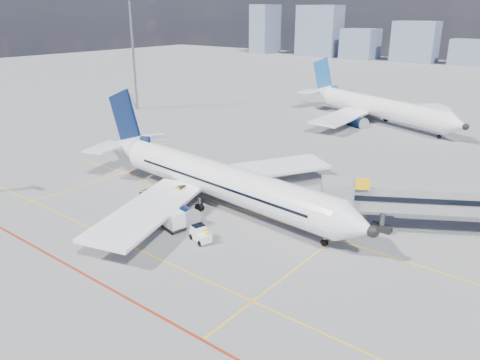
% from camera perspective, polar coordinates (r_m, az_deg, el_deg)
% --- Properties ---
extents(ground, '(420.00, 420.00, 0.00)m').
position_cam_1_polar(ground, '(50.96, -7.07, -5.93)').
color(ground, gray).
rests_on(ground, ground).
extents(apron_markings, '(90.00, 35.12, 0.01)m').
position_cam_1_polar(apron_markings, '(49.01, -10.81, -7.24)').
color(apron_markings, yellow).
rests_on(apron_markings, ground).
extents(jet_bridge, '(23.55, 15.78, 6.30)m').
position_cam_1_polar(jet_bridge, '(52.96, 25.39, -2.37)').
color(jet_bridge, gray).
rests_on(jet_bridge, ground).
extents(floodlight_mast_nw, '(3.20, 0.61, 25.45)m').
position_cam_1_polar(floodlight_mast_nw, '(114.00, -12.92, 15.15)').
color(floodlight_mast_nw, slate).
rests_on(floodlight_mast_nw, ground).
extents(main_aircraft, '(42.89, 37.33, 12.53)m').
position_cam_1_polar(main_aircraft, '(56.10, -3.47, 0.23)').
color(main_aircraft, white).
rests_on(main_aircraft, ground).
extents(second_aircraft, '(40.89, 34.64, 12.46)m').
position_cam_1_polar(second_aircraft, '(102.90, 16.17, 8.57)').
color(second_aircraft, white).
rests_on(second_aircraft, ground).
extents(baggage_tug, '(2.67, 2.06, 1.66)m').
position_cam_1_polar(baggage_tug, '(47.92, -4.89, -6.54)').
color(baggage_tug, white).
rests_on(baggage_tug, ground).
extents(cargo_dolly, '(4.23, 2.45, 2.18)m').
position_cam_1_polar(cargo_dolly, '(50.92, -8.60, -4.54)').
color(cargo_dolly, black).
rests_on(cargo_dolly, ground).
extents(belt_loader, '(6.62, 2.21, 2.66)m').
position_cam_1_polar(belt_loader, '(58.61, -9.94, -1.81)').
color(belt_loader, black).
rests_on(belt_loader, ground).
extents(ramp_worker, '(0.66, 0.77, 1.78)m').
position_cam_1_polar(ramp_worker, '(47.18, -4.02, -6.83)').
color(ramp_worker, yellow).
rests_on(ramp_worker, ground).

